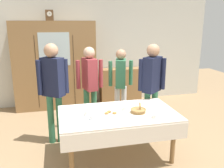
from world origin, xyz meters
name	(u,v)px	position (x,y,z in m)	size (l,w,h in m)	color
ground_plane	(115,149)	(0.00, 0.00, 0.00)	(12.00, 12.00, 0.00)	#997A56
back_wall	(90,51)	(0.00, 2.65, 1.35)	(6.40, 0.10, 2.70)	silver
dining_table	(119,119)	(0.00, -0.24, 0.65)	(1.78, 1.05, 0.74)	olive
wall_cabinet	(55,66)	(-0.90, 2.35, 1.06)	(1.94, 0.46, 2.11)	olive
mantel_clock	(49,15)	(-0.96, 2.35, 2.23)	(0.18, 0.11, 0.24)	brown
bookshelf_low	(121,85)	(0.76, 2.41, 0.45)	(1.08, 0.35, 0.90)	olive
book_stack	(121,67)	(0.76, 2.41, 0.93)	(0.17, 0.22, 0.06)	#3D754C
tea_cup_far_right	(155,117)	(0.46, -0.54, 0.77)	(0.13, 0.13, 0.06)	white
tea_cup_back_edge	(93,118)	(-0.42, -0.40, 0.77)	(0.13, 0.13, 0.06)	white
tea_cup_mid_left	(87,114)	(-0.48, -0.20, 0.77)	(0.13, 0.13, 0.06)	white
tea_cup_mid_right	(124,109)	(0.12, -0.14, 0.77)	(0.13, 0.13, 0.06)	silver
bread_basket	(138,110)	(0.30, -0.27, 0.78)	(0.24, 0.24, 0.16)	#9E7542
pastry_plate	(110,114)	(-0.13, -0.26, 0.76)	(0.28, 0.28, 0.05)	white
spoon_far_left	(112,122)	(-0.17, -0.54, 0.75)	(0.12, 0.02, 0.01)	silver
spoon_near_left	(73,110)	(-0.66, 0.07, 0.75)	(0.12, 0.02, 0.01)	silver
person_by_cabinet	(121,79)	(0.41, 1.16, 0.94)	(0.52, 0.40, 1.55)	silver
person_behind_table_left	(152,81)	(0.80, 0.42, 1.05)	(0.52, 0.38, 1.72)	#33704C
person_beside_shelf	(53,84)	(-0.95, 0.51, 1.08)	(0.52, 0.38, 1.76)	#33704C
person_near_right_end	(90,80)	(-0.26, 0.95, 1.00)	(0.52, 0.40, 1.64)	#33704C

